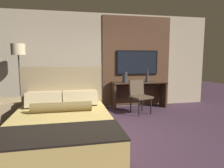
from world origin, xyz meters
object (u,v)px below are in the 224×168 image
bed (62,128)px  tv (137,63)px  desk (139,90)px  book (134,81)px  floor_lamp (18,55)px  desk_chair (139,93)px  armchair_by_window (14,112)px  vase_short (125,77)px  vase_tall (147,75)px

bed → tv: tv is taller
desk → book: size_ratio=6.42×
tv → floor_lamp: size_ratio=0.71×
desk → floor_lamp: (-3.30, -0.25, 1.04)m
desk_chair → book: (0.03, 0.56, 0.26)m
bed → floor_lamp: floor_lamp is taller
bed → armchair_by_window: bed is taller
desk → armchair_by_window: bearing=-164.5°
tv → book: 0.64m
desk_chair → floor_lamp: (-3.08, 0.37, 1.02)m
desk → tv: 0.85m
tv → armchair_by_window: tv is taller
floor_lamp → bed: bearing=-62.9°
tv → book: bearing=-125.9°
bed → vase_short: 2.92m
tv → vase_short: tv is taller
desk_chair → vase_tall: size_ratio=2.10×
armchair_by_window → vase_short: (2.83, 0.81, 0.68)m
desk_chair → vase_short: (-0.26, 0.50, 0.40)m
desk → vase_short: 0.64m
desk → tv: tv is taller
armchair_by_window → vase_tall: size_ratio=2.51×
armchair_by_window → floor_lamp: (0.01, 0.67, 1.30)m
armchair_by_window → bed: bearing=-164.9°
desk → book: 0.34m
bed → desk: size_ratio=1.38×
floor_lamp → book: (3.11, 0.19, -0.76)m
desk → vase_tall: bearing=-23.6°
book → vase_tall: bearing=-5.6°
desk → desk_chair: size_ratio=1.83×
vase_tall → book: vase_tall is taller
floor_lamp → vase_tall: size_ratio=4.32×
vase_tall → vase_short: (-0.70, -0.01, -0.06)m
desk → desk_chair: bearing=-109.5°
desk_chair → vase_short: vase_short is taller
tv → floor_lamp: (-3.30, -0.45, 0.20)m
armchair_by_window → book: bearing=-96.5°
vase_short → desk: bearing=13.0°
desk_chair → vase_short: 0.70m
bed → tv: (2.19, 2.60, 1.01)m
desk → floor_lamp: size_ratio=0.89×
armchair_by_window → vase_tall: 3.70m
tv → vase_tall: 0.51m
bed → desk_chair: bed is taller
armchair_by_window → book: 3.28m
desk → floor_lamp: floor_lamp is taller
desk → book: book is taller
bed → armchair_by_window: bearing=127.1°
floor_lamp → vase_tall: (3.52, 0.15, -0.56)m
tv → vase_short: (-0.48, -0.31, -0.41)m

